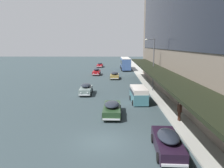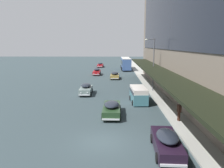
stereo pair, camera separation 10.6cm
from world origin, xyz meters
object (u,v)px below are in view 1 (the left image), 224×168
object	(u,v)px
pedestrian_at_kerb	(179,110)
sedan_lead_mid	(86,89)
sedan_lead_near	(112,108)
street_lamp	(153,61)
sedan_oncoming_rear	(97,72)
sedan_trailing_mid	(167,142)
transit_bus_kerbside_front	(125,63)
sedan_trailing_near	(115,75)
vw_van	(138,94)
sedan_second_near	(100,65)

from	to	relation	value
pedestrian_at_kerb	sedan_lead_mid	bearing A→B (deg)	131.15
sedan_lead_near	street_lamp	bearing A→B (deg)	62.97
sedan_oncoming_rear	pedestrian_at_kerb	world-z (taller)	pedestrian_at_kerb
sedan_lead_near	sedan_oncoming_rear	bearing A→B (deg)	97.58
sedan_trailing_mid	sedan_oncoming_rear	world-z (taller)	sedan_oncoming_rear
sedan_oncoming_rear	sedan_lead_near	world-z (taller)	sedan_oncoming_rear
transit_bus_kerbside_front	sedan_lead_near	bearing A→B (deg)	-94.64
transit_bus_kerbside_front	sedan_trailing_mid	bearing A→B (deg)	-89.54
sedan_oncoming_rear	pedestrian_at_kerb	xyz separation A→B (m)	(10.39, -32.61, 0.39)
sedan_trailing_mid	sedan_trailing_near	world-z (taller)	sedan_trailing_near
vw_van	sedan_oncoming_rear	bearing A→B (deg)	106.10
sedan_lead_near	street_lamp	world-z (taller)	street_lamp
sedan_second_near	pedestrian_at_kerb	size ratio (longest dim) A/B	2.50
sedan_lead_mid	vw_van	world-z (taller)	vw_van
sedan_trailing_mid	street_lamp	size ratio (longest dim) A/B	0.61
sedan_oncoming_rear	sedan_lead_mid	bearing A→B (deg)	-89.61
vw_van	pedestrian_at_kerb	bearing A→B (deg)	-66.98
sedan_lead_mid	street_lamp	distance (m)	10.96
pedestrian_at_kerb	street_lamp	size ratio (longest dim) A/B	0.23
pedestrian_at_kerb	street_lamp	distance (m)	14.27
sedan_lead_near	pedestrian_at_kerb	bearing A→B (deg)	-17.08
vw_van	street_lamp	xyz separation A→B (m)	(2.80, 6.67, 3.62)
sedan_lead_mid	sedan_oncoming_rear	size ratio (longest dim) A/B	1.01
sedan_trailing_near	sedan_lead_near	xyz separation A→B (m)	(-0.26, -24.64, -0.01)
pedestrian_at_kerb	vw_van	bearing A→B (deg)	113.02
sedan_lead_near	transit_bus_kerbside_front	bearing A→B (deg)	85.36
sedan_trailing_mid	sedan_trailing_near	distance (m)	32.64
sedan_oncoming_rear	vw_van	bearing A→B (deg)	-73.90
transit_bus_kerbside_front	street_lamp	bearing A→B (deg)	-84.95
sedan_trailing_near	sedan_second_near	bearing A→B (deg)	100.90
transit_bus_kerbside_front	sedan_trailing_near	world-z (taller)	transit_bus_kerbside_front
sedan_lead_mid	sedan_oncoming_rear	bearing A→B (deg)	90.39
sedan_trailing_mid	sedan_lead_near	distance (m)	8.69
sedan_oncoming_rear	sedan_second_near	bearing A→B (deg)	91.25
sedan_trailing_near	pedestrian_at_kerb	distance (m)	27.26
sedan_trailing_mid	vw_van	xyz separation A→B (m)	(-0.54, 13.03, 0.34)
sedan_trailing_mid	sedan_lead_near	world-z (taller)	sedan_trailing_mid
sedan_oncoming_rear	sedan_lead_near	xyz separation A→B (m)	(4.08, -30.68, -0.05)
pedestrian_at_kerb	street_lamp	bearing A→B (deg)	90.99
sedan_trailing_mid	sedan_trailing_near	bearing A→B (deg)	96.23
sedan_second_near	sedan_oncoming_rear	bearing A→B (deg)	-88.75
sedan_lead_near	pedestrian_at_kerb	world-z (taller)	pedestrian_at_kerb
sedan_oncoming_rear	street_lamp	xyz separation A→B (m)	(10.15, -18.79, 3.92)
pedestrian_at_kerb	transit_bus_kerbside_front	bearing A→B (deg)	93.78
sedan_trailing_near	vw_van	xyz separation A→B (m)	(3.00, -19.42, 0.34)
sedan_lead_mid	sedan_second_near	distance (m)	39.55
sedan_trailing_mid	vw_van	size ratio (longest dim) A/B	1.05
transit_bus_kerbside_front	sedan_second_near	world-z (taller)	transit_bus_kerbside_front
transit_bus_kerbside_front	sedan_trailing_mid	xyz separation A→B (m)	(0.40, -49.78, -1.21)
street_lamp	sedan_second_near	bearing A→B (deg)	105.75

